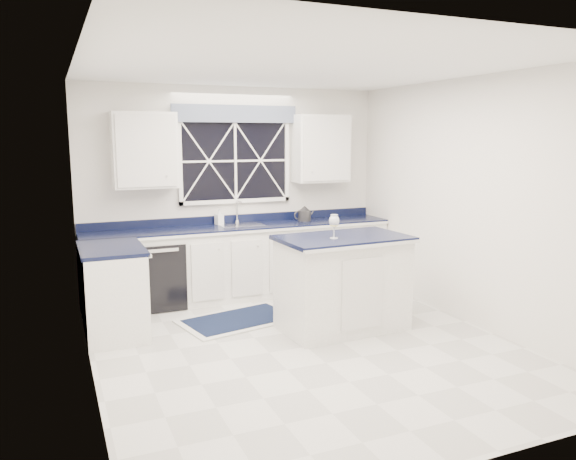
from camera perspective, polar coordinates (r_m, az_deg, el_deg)
name	(u,v)px	position (r m, az deg, el deg)	size (l,w,h in m)	color
ground	(306,347)	(5.70, 1.83, -11.77)	(4.50, 4.50, 0.00)	silver
back_wall	(235,191)	(7.44, -5.43, 3.94)	(4.00, 0.10, 2.70)	silver
base_cabinets	(222,268)	(7.05, -6.73, -3.81)	(3.99, 1.60, 0.90)	white
countertop	(242,227)	(7.21, -4.65, 0.33)	(3.98, 0.64, 0.04)	black
dishwasher	(157,274)	(7.05, -13.13, -4.33)	(0.60, 0.58, 0.82)	black
window	(235,155)	(7.37, -5.38, 7.63)	(1.65, 0.09, 1.26)	black
upper_cabinets	(238,149)	(7.25, -5.09, 8.15)	(3.10, 0.34, 0.90)	white
faucet	(238,211)	(7.37, -5.15, 1.92)	(0.05, 0.20, 0.30)	silver
island	(343,282)	(6.09, 5.56, -5.33)	(1.40, 0.88, 1.02)	white
rug	(239,319)	(6.48, -5.01, -9.04)	(1.43, 1.04, 0.02)	beige
kettle	(304,214)	(7.55, 1.67, 1.64)	(0.29, 0.18, 0.20)	#2F2F32
wine_glass	(334,222)	(5.81, 4.71, 0.82)	(0.11, 0.11, 0.25)	silver
soap_bottle	(219,217)	(7.29, -7.01, 1.35)	(0.09, 0.09, 0.20)	silver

